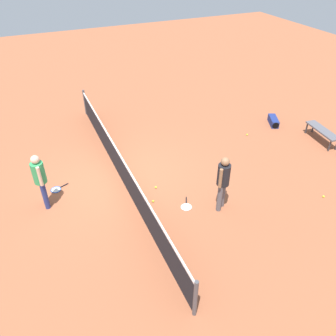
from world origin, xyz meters
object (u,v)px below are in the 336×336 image
at_px(tennis_racket_near_player, 186,206).
at_px(tennis_ball_midcourt, 247,135).
at_px(equipment_bag, 274,121).
at_px(tennis_ball_baseline, 156,187).
at_px(player_far_side, 40,177).
at_px(player_near_side, 223,179).
at_px(tennis_ball_near_player, 153,201).
at_px(courtside_bench, 323,131).
at_px(tennis_ball_by_net, 324,196).
at_px(tennis_racket_far_player, 57,189).

height_order(tennis_racket_near_player, tennis_ball_midcourt, tennis_ball_midcourt).
bearing_deg(equipment_bag, tennis_ball_baseline, 107.80).
bearing_deg(player_far_side, player_near_side, -114.77).
bearing_deg(tennis_ball_baseline, tennis_ball_near_player, 151.07).
bearing_deg(tennis_ball_midcourt, player_far_side, 97.94).
bearing_deg(courtside_bench, tennis_ball_baseline, 91.14).
distance_m(tennis_ball_near_player, tennis_ball_by_net, 5.02).
bearing_deg(tennis_ball_by_net, tennis_ball_baseline, 61.32).
relative_size(tennis_racket_near_player, courtside_bench, 0.39).
distance_m(tennis_ball_baseline, equipment_bag, 6.17).
bearing_deg(player_far_side, courtside_bench, -92.27).
height_order(tennis_racket_near_player, tennis_racket_far_player, same).
bearing_deg(player_far_side, tennis_racket_near_player, -114.52).
bearing_deg(tennis_racket_far_player, tennis_ball_by_net, -116.31).
bearing_deg(tennis_ball_near_player, tennis_ball_by_net, -111.32).
bearing_deg(tennis_ball_near_player, tennis_ball_midcourt, -65.66).
xyz_separation_m(tennis_ball_near_player, tennis_ball_baseline, (0.56, -0.31, 0.00)).
relative_size(player_far_side, equipment_bag, 2.02).
bearing_deg(tennis_racket_far_player, player_near_side, -123.15).
xyz_separation_m(tennis_ball_midcourt, equipment_bag, (0.31, -1.47, 0.11)).
xyz_separation_m(tennis_racket_far_player, tennis_ball_by_net, (-3.53, -7.15, 0.02)).
relative_size(player_far_side, courtside_bench, 1.11).
bearing_deg(tennis_racket_far_player, tennis_ball_baseline, -112.40).
bearing_deg(equipment_bag, player_far_side, 98.62).
xyz_separation_m(tennis_ball_midcourt, courtside_bench, (-1.44, -2.24, 0.38)).
distance_m(player_near_side, tennis_racket_far_player, 5.02).
bearing_deg(tennis_racket_far_player, equipment_bag, -85.12).
xyz_separation_m(player_far_side, tennis_ball_baseline, (-0.52, -3.14, -0.98)).
distance_m(player_far_side, tennis_racket_far_player, 1.23).
height_order(tennis_ball_by_net, tennis_ball_midcourt, same).
relative_size(tennis_ball_by_net, tennis_ball_midcourt, 1.00).
relative_size(player_far_side, tennis_racket_far_player, 2.81).
distance_m(tennis_racket_far_player, courtside_bench, 9.49).
height_order(tennis_ball_baseline, equipment_bag, equipment_bag).
bearing_deg(player_far_side, tennis_ball_by_net, -111.19).
xyz_separation_m(courtside_bench, equipment_bag, (1.75, 0.77, -0.28)).
relative_size(tennis_racket_far_player, equipment_bag, 0.72).
relative_size(tennis_racket_far_player, tennis_ball_by_net, 9.16).
xyz_separation_m(player_near_side, tennis_racket_far_player, (2.69, 4.12, -1.00)).
relative_size(tennis_racket_near_player, tennis_ball_near_player, 9.08).
bearing_deg(tennis_ball_near_player, equipment_bag, -68.40).
bearing_deg(tennis_racket_near_player, tennis_ball_baseline, 23.01).
distance_m(tennis_racket_far_player, tennis_ball_baseline, 3.01).
distance_m(tennis_ball_midcourt, courtside_bench, 2.69).
height_order(player_near_side, courtside_bench, player_near_side).
bearing_deg(tennis_racket_far_player, courtside_bench, -96.15).
bearing_deg(tennis_ball_near_player, courtside_bench, -84.30).
bearing_deg(tennis_ball_near_player, player_far_side, 69.03).
relative_size(tennis_racket_far_player, tennis_ball_baseline, 9.16).
xyz_separation_m(tennis_racket_near_player, courtside_bench, (1.26, -6.17, 0.40)).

